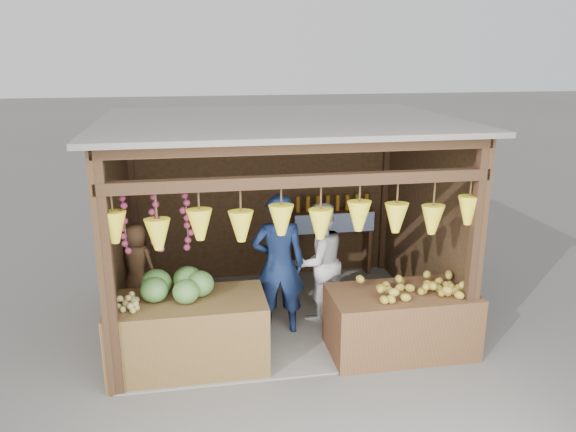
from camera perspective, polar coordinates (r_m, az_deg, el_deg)
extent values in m
plane|color=#514F49|center=(7.69, -0.87, -10.19)|extent=(80.00, 80.00, 0.00)
cube|color=slate|center=(7.69, -0.87, -10.13)|extent=(4.00, 3.00, 0.02)
cube|color=black|center=(8.63, -2.52, 2.00)|extent=(4.00, 0.06, 2.60)
cube|color=black|center=(7.18, -16.88, -1.71)|extent=(0.06, 3.00, 2.60)
cube|color=black|center=(7.77, 13.81, -0.11)|extent=(0.06, 3.00, 2.60)
cube|color=#605B54|center=(6.93, -0.96, 9.66)|extent=(4.30, 3.30, 0.06)
cube|color=black|center=(5.82, -17.78, -6.01)|extent=(0.11, 0.11, 2.60)
cube|color=black|center=(6.52, 18.37, -3.66)|extent=(0.11, 0.11, 2.60)
cube|color=black|center=(8.55, -15.47, 1.26)|extent=(0.11, 0.11, 2.60)
cube|color=black|center=(9.03, 9.82, 2.42)|extent=(0.11, 0.11, 2.60)
cube|color=black|center=(5.60, 1.44, 3.59)|extent=(4.00, 0.12, 0.12)
cube|color=black|center=(5.54, 1.47, 7.02)|extent=(4.00, 0.12, 0.12)
cube|color=#382314|center=(8.71, 4.54, 0.39)|extent=(1.25, 0.30, 0.05)
cube|color=#382314|center=(8.74, 0.74, -3.11)|extent=(0.05, 0.28, 1.05)
cube|color=#382314|center=(9.03, 8.06, -2.64)|extent=(0.05, 0.28, 1.05)
cube|color=blue|center=(8.60, 4.79, -0.74)|extent=(1.25, 0.02, 0.30)
cube|color=#523A1B|center=(6.50, -10.11, -11.68)|extent=(1.74, 0.85, 0.82)
cube|color=#452817|center=(6.86, 11.38, -10.48)|extent=(1.69, 0.85, 0.76)
cube|color=black|center=(7.64, -14.74, -9.61)|extent=(0.34, 0.34, 0.32)
imported|color=#121F44|center=(6.96, -0.97, -4.97)|extent=(0.70, 0.49, 1.82)
imported|color=silver|center=(7.39, 3.13, -4.64)|extent=(0.95, 0.86, 1.59)
imported|color=brown|center=(7.38, -15.13, -4.78)|extent=(0.61, 0.54, 1.06)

